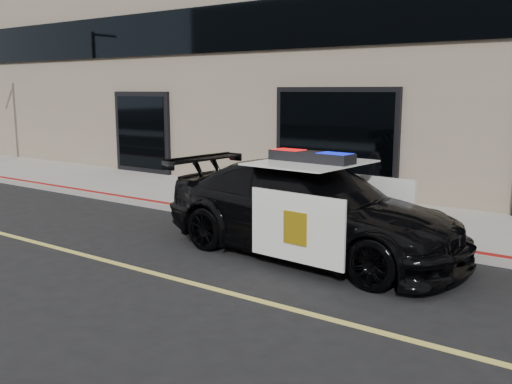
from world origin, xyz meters
The scene contains 4 objects.
ground centered at (0.00, 0.00, 0.00)m, with size 120.00×120.00×0.00m, color black.
sidewalk_n centered at (0.00, 5.25, 0.07)m, with size 60.00×3.50×0.15m, color gray.
police_car centered at (1.02, 2.31, 0.80)m, with size 2.98×5.77×1.79m.
fire_hydrant centered at (-1.10, 4.01, 0.56)m, with size 0.39×0.55×0.87m.
Camera 1 is at (5.81, -5.94, 2.80)m, focal length 40.00 mm.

